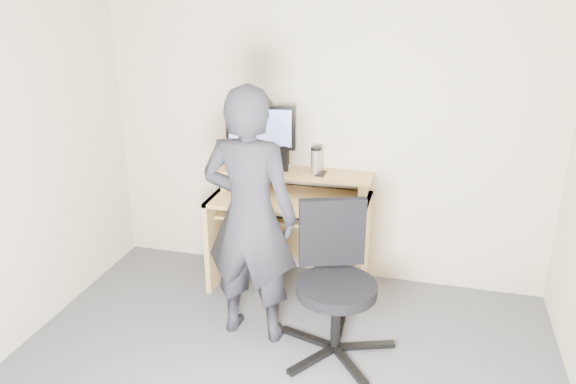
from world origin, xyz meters
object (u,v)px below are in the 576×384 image
at_px(desk, 292,218).
at_px(office_chair, 335,275).
at_px(monitor, 261,132).
at_px(person, 250,217).

bearing_deg(desk, office_chair, -58.76).
relative_size(desk, office_chair, 1.23).
relative_size(desk, monitor, 2.26).
bearing_deg(person, monitor, -74.74).
distance_m(desk, office_chair, 0.93).
height_order(office_chair, person, person).
height_order(monitor, person, person).
bearing_deg(office_chair, desk, 101.72).
xyz_separation_m(office_chair, person, (-0.57, 0.03, 0.33)).
bearing_deg(monitor, desk, -21.04).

